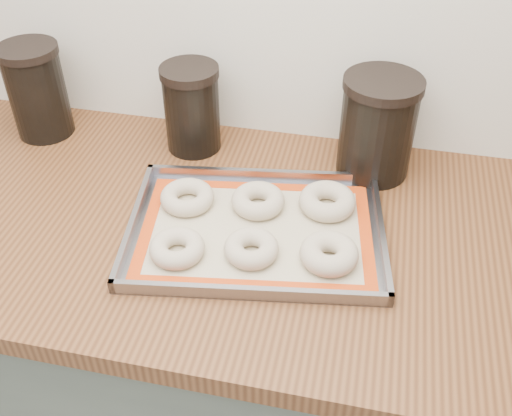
% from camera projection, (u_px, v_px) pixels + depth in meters
% --- Properties ---
extents(cabinet, '(3.00, 0.65, 0.86)m').
position_uv_depth(cabinet, '(209.00, 366.00, 1.43)').
color(cabinet, '#5A6458').
rests_on(cabinet, floor).
extents(countertop, '(3.06, 0.68, 0.04)m').
position_uv_depth(countertop, '(198.00, 225.00, 1.14)').
color(countertop, brown).
rests_on(countertop, cabinet).
extents(baking_tray, '(0.50, 0.40, 0.03)m').
position_uv_depth(baking_tray, '(256.00, 230.00, 1.09)').
color(baking_tray, gray).
rests_on(baking_tray, countertop).
extents(baking_mat, '(0.46, 0.35, 0.00)m').
position_uv_depth(baking_mat, '(256.00, 231.00, 1.09)').
color(baking_mat, '#C6B793').
rests_on(baking_mat, baking_tray).
extents(bagel_front_left, '(0.10, 0.10, 0.03)m').
position_uv_depth(bagel_front_left, '(177.00, 248.00, 1.03)').
color(bagel_front_left, '#C1AF96').
rests_on(bagel_front_left, baking_mat).
extents(bagel_front_mid, '(0.12, 0.12, 0.03)m').
position_uv_depth(bagel_front_mid, '(251.00, 248.00, 1.03)').
color(bagel_front_mid, '#C1AF96').
rests_on(bagel_front_mid, baking_mat).
extents(bagel_front_right, '(0.12, 0.12, 0.04)m').
position_uv_depth(bagel_front_right, '(329.00, 254.00, 1.02)').
color(bagel_front_right, '#C1AF96').
rests_on(bagel_front_right, baking_mat).
extents(bagel_back_left, '(0.12, 0.12, 0.03)m').
position_uv_depth(bagel_back_left, '(187.00, 197.00, 1.14)').
color(bagel_back_left, '#C1AF96').
rests_on(bagel_back_left, baking_mat).
extents(bagel_back_mid, '(0.14, 0.14, 0.03)m').
position_uv_depth(bagel_back_mid, '(258.00, 201.00, 1.13)').
color(bagel_back_mid, '#C1AF96').
rests_on(bagel_back_mid, baking_mat).
extents(bagel_back_right, '(0.11, 0.11, 0.04)m').
position_uv_depth(bagel_back_right, '(327.00, 201.00, 1.13)').
color(bagel_back_right, '#C1AF96').
rests_on(bagel_back_right, baking_mat).
extents(canister_left, '(0.13, 0.13, 0.21)m').
position_uv_depth(canister_left, '(37.00, 91.00, 1.30)').
color(canister_left, black).
rests_on(canister_left, countertop).
extents(canister_mid, '(0.12, 0.12, 0.19)m').
position_uv_depth(canister_mid, '(192.00, 108.00, 1.26)').
color(canister_mid, black).
rests_on(canister_mid, countertop).
extents(canister_right, '(0.15, 0.15, 0.21)m').
position_uv_depth(canister_right, '(377.00, 126.00, 1.18)').
color(canister_right, black).
rests_on(canister_right, countertop).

